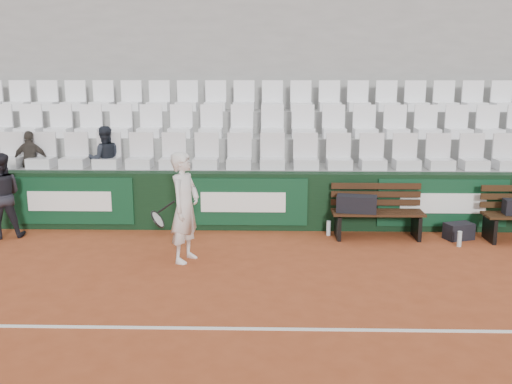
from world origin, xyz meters
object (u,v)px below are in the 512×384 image
(sports_bag_left, at_px, (357,204))
(water_bottle_far, at_px, (459,239))
(ball_kid, at_px, (1,196))
(spectator_b, at_px, (29,137))
(water_bottle_near, at_px, (328,228))
(sports_bag_ground, at_px, (459,231))
(tennis_player, at_px, (185,207))
(spectator_c, at_px, (103,134))
(bench_left, at_px, (377,225))

(sports_bag_left, height_order, water_bottle_far, sports_bag_left)
(ball_kid, height_order, spectator_b, spectator_b)
(water_bottle_near, relative_size, water_bottle_far, 1.01)
(sports_bag_ground, height_order, water_bottle_near, sports_bag_ground)
(sports_bag_ground, distance_m, tennis_player, 4.55)
(water_bottle_far, distance_m, spectator_c, 6.36)
(sports_bag_ground, relative_size, water_bottle_near, 1.78)
(bench_left, relative_size, water_bottle_near, 5.96)
(sports_bag_ground, distance_m, water_bottle_far, 0.43)
(bench_left, height_order, sports_bag_ground, bench_left)
(ball_kid, bearing_deg, sports_bag_ground, 160.37)
(tennis_player, distance_m, spectator_b, 3.94)
(sports_bag_left, distance_m, spectator_b, 5.97)
(sports_bag_ground, bearing_deg, tennis_player, -164.68)
(bench_left, height_order, spectator_c, spectator_c)
(spectator_b, relative_size, spectator_c, 0.93)
(water_bottle_far, bearing_deg, sports_bag_ground, 73.72)
(bench_left, bearing_deg, sports_bag_ground, -2.00)
(water_bottle_near, bearing_deg, water_bottle_far, -16.13)
(sports_bag_left, bearing_deg, tennis_player, -155.83)
(bench_left, relative_size, tennis_player, 0.93)
(bench_left, distance_m, sports_bag_ground, 1.34)
(sports_bag_ground, xyz_separation_m, spectator_b, (-7.49, 1.07, 1.42))
(bench_left, bearing_deg, tennis_player, -157.65)
(tennis_player, height_order, ball_kid, tennis_player)
(sports_bag_left, bearing_deg, bench_left, 7.54)
(bench_left, height_order, ball_kid, ball_kid)
(water_bottle_far, xyz_separation_m, spectator_c, (-6.01, 1.48, 1.48))
(water_bottle_near, xyz_separation_m, spectator_c, (-4.00, 0.90, 1.47))
(sports_bag_left, xyz_separation_m, water_bottle_near, (-0.43, 0.17, -0.46))
(bench_left, relative_size, ball_kid, 1.05)
(water_bottle_far, distance_m, ball_kid, 7.47)
(tennis_player, xyz_separation_m, ball_kid, (-3.22, 1.12, -0.09))
(sports_bag_left, xyz_separation_m, water_bottle_far, (1.57, -0.41, -0.46))
(bench_left, bearing_deg, water_bottle_near, 171.11)
(sports_bag_ground, relative_size, water_bottle_far, 1.80)
(water_bottle_near, distance_m, tennis_player, 2.69)
(tennis_player, bearing_deg, water_bottle_near, 31.52)
(water_bottle_far, distance_m, spectator_b, 7.65)
(sports_bag_ground, xyz_separation_m, water_bottle_far, (-0.12, -0.41, -0.01))
(water_bottle_far, xyz_separation_m, tennis_player, (-4.23, -0.78, 0.68))
(tennis_player, bearing_deg, sports_bag_left, 24.17)
(sports_bag_left, bearing_deg, spectator_b, 169.58)
(spectator_b, bearing_deg, ball_kid, 81.40)
(tennis_player, bearing_deg, sports_bag_ground, 15.32)
(spectator_b, bearing_deg, spectator_c, 174.95)
(spectator_c, bearing_deg, water_bottle_near, 148.61)
(water_bottle_near, bearing_deg, tennis_player, -148.48)
(sports_bag_ground, distance_m, spectator_b, 7.70)
(spectator_b, xyz_separation_m, spectator_c, (1.36, 0.00, 0.04))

